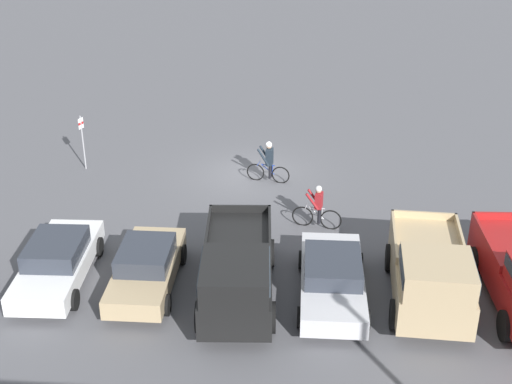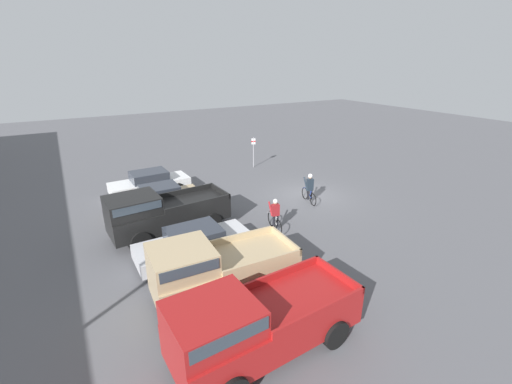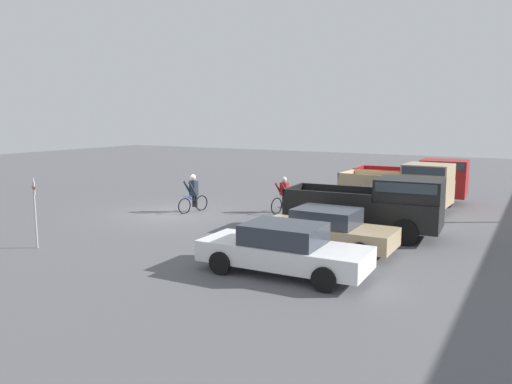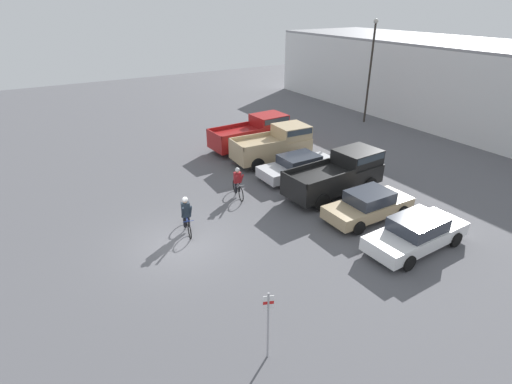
{
  "view_description": "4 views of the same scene",
  "coord_description": "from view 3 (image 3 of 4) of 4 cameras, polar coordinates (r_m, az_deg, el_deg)",
  "views": [
    {
      "loc": [
        -2.34,
        26.25,
        12.28
      ],
      "look_at": [
        -0.53,
        3.96,
        1.2
      ],
      "focal_mm": 50.0,
      "sensor_mm": 36.0,
      "label": 1
    },
    {
      "loc": [
        -15.15,
        12.34,
        7.73
      ],
      "look_at": [
        -0.53,
        3.96,
        1.2
      ],
      "focal_mm": 24.0,
      "sensor_mm": 36.0,
      "label": 2
    },
    {
      "loc": [
        17.13,
        14.17,
        4.29
      ],
      "look_at": [
        -0.53,
        3.96,
        1.2
      ],
      "focal_mm": 35.0,
      "sensor_mm": 36.0,
      "label": 3
    },
    {
      "loc": [
        13.89,
        -4.62,
        9.34
      ],
      "look_at": [
        -0.53,
        3.96,
        1.2
      ],
      "focal_mm": 28.0,
      "sensor_mm": 36.0,
      "label": 4
    }
  ],
  "objects": [
    {
      "name": "cyclist_0",
      "position": [
        22.74,
        -7.18,
        -0.12
      ],
      "size": [
        1.74,
        0.53,
        1.74
      ],
      "color": "black",
      "rests_on": "ground_plane"
    },
    {
      "name": "pickup_truck_0",
      "position": [
        26.65,
        18.11,
        1.39
      ],
      "size": [
        2.47,
        5.52,
        2.17
      ],
      "color": "maroon",
      "rests_on": "ground_plane"
    },
    {
      "name": "cyclist_1",
      "position": [
        22.49,
        3.2,
        -0.34
      ],
      "size": [
        1.75,
        0.53,
        1.64
      ],
      "color": "black",
      "rests_on": "ground_plane"
    },
    {
      "name": "sedan_2",
      "position": [
        13.78,
        3.18,
        -6.49
      ],
      "size": [
        2.08,
        4.75,
        1.4
      ],
      "color": "white",
      "rests_on": "ground_plane"
    },
    {
      "name": "fire_lane_sign",
      "position": [
        17.77,
        -23.97,
        -1.47
      ],
      "size": [
        0.13,
        0.29,
        2.33
      ],
      "color": "#9E9EA3",
      "rests_on": "ground_plane"
    },
    {
      "name": "ground_plane",
      "position": [
        22.64,
        -9.39,
        -2.42
      ],
      "size": [
        80.0,
        80.0,
        0.0
      ],
      "primitive_type": "plane",
      "color": "#56565B"
    },
    {
      "name": "sedan_0",
      "position": [
        21.39,
        13.94,
        -1.39
      ],
      "size": [
        2.06,
        4.77,
        1.32
      ],
      "color": "silver",
      "rests_on": "ground_plane"
    },
    {
      "name": "sedan_1",
      "position": [
        16.22,
        8.03,
        -4.28
      ],
      "size": [
        1.91,
        4.38,
        1.38
      ],
      "color": "tan",
      "rests_on": "ground_plane"
    },
    {
      "name": "pickup_truck_2",
      "position": [
        18.53,
        13.37,
        -1.43
      ],
      "size": [
        2.51,
        5.64,
        2.15
      ],
      "color": "black",
      "rests_on": "ground_plane"
    },
    {
      "name": "pickup_truck_1",
      "position": [
        23.92,
        16.48,
        0.71
      ],
      "size": [
        2.45,
        4.98,
        2.2
      ],
      "color": "tan",
      "rests_on": "ground_plane"
    }
  ]
}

